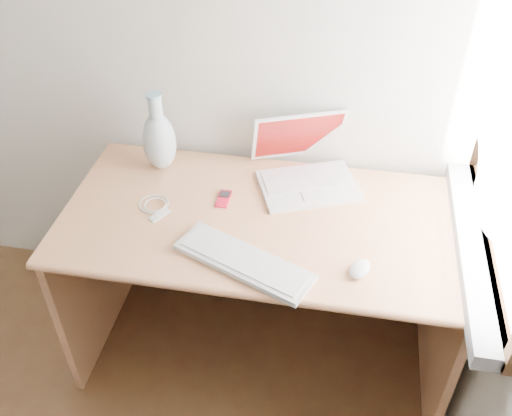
% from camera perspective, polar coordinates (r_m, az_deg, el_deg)
% --- Properties ---
extents(back_wall, '(3.50, 0.04, 2.60)m').
position_cam_1_polar(back_wall, '(2.45, -21.44, 17.50)').
color(back_wall, white).
rests_on(back_wall, floor).
extents(desk, '(1.46, 0.73, 0.77)m').
position_cam_1_polar(desk, '(2.29, 0.95, -3.75)').
color(desk, tan).
rests_on(desk, floor).
extents(laptop, '(0.44, 0.43, 0.25)m').
position_cam_1_polar(laptop, '(2.22, 5.48, 3.94)').
color(laptop, white).
rests_on(laptop, desk).
extents(external_keyboard, '(0.50, 0.32, 0.02)m').
position_cam_1_polar(external_keyboard, '(1.89, -1.25, -5.37)').
color(external_keyboard, silver).
rests_on(external_keyboard, desk).
extents(mouse, '(0.09, 0.11, 0.03)m').
position_cam_1_polar(mouse, '(1.89, 10.35, -6.00)').
color(mouse, white).
rests_on(mouse, desk).
extents(ipod, '(0.05, 0.10, 0.01)m').
position_cam_1_polar(ipod, '(2.15, -3.26, 0.94)').
color(ipod, '#AA0B25').
rests_on(ipod, desk).
extents(cable_coil, '(0.14, 0.14, 0.01)m').
position_cam_1_polar(cable_coil, '(2.16, -10.18, 0.40)').
color(cable_coil, silver).
rests_on(cable_coil, desk).
extents(remote, '(0.07, 0.09, 0.01)m').
position_cam_1_polar(remote, '(2.10, -9.63, -0.71)').
color(remote, silver).
rests_on(remote, desk).
extents(vase, '(0.13, 0.13, 0.33)m').
position_cam_1_polar(vase, '(2.27, -9.66, 6.79)').
color(vase, silver).
rests_on(vase, desk).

